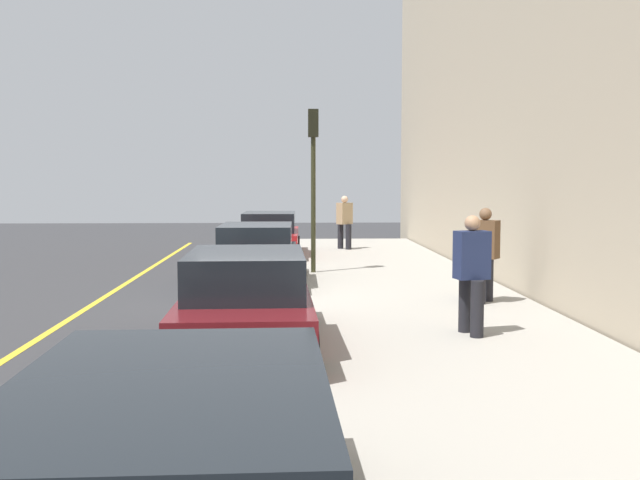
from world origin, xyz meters
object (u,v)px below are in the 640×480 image
Objects in this scene: traffic_light_pole at (313,162)px; parked_car_red at (270,236)px; pedestrian_tan_coat at (345,221)px; rolling_suitcase at (471,286)px; pedestrian_brown_coat at (485,252)px; pedestrian_navy_coat at (472,271)px; parked_car_black at (257,256)px; parked_car_maroon at (247,303)px.

parked_car_red is at bearing 15.39° from traffic_light_pole.
pedestrian_tan_coat is 2.15× the size of rolling_suitcase.
pedestrian_brown_coat is 0.88m from rolling_suitcase.
traffic_light_pole is (7.76, 2.16, 1.85)m from pedestrian_navy_coat.
pedestrian_tan_coat is at bearing 9.20° from rolling_suitcase.
pedestrian_navy_coat is 1.00× the size of pedestrian_tan_coat.
pedestrian_navy_coat is 8.27m from traffic_light_pole.
parked_car_black is 6.89m from pedestrian_navy_coat.
parked_car_maroon is 5.81m from rolling_suitcase.
pedestrian_tan_coat reaches higher than pedestrian_navy_coat.
parked_car_red is at bearing -1.13° from parked_car_black.
pedestrian_navy_coat is at bearing -149.09° from parked_car_black.
parked_car_maroon is at bearing -178.76° from parked_car_black.
traffic_light_pole is (4.85, 3.16, 1.85)m from pedestrian_brown_coat.
rolling_suitcase is (-4.38, -3.03, -2.58)m from traffic_light_pole.
parked_car_maroon is at bearing 170.24° from pedestrian_tan_coat.
parked_car_maroon is 3.46m from pedestrian_navy_coat.
pedestrian_tan_coat is 6.73m from traffic_light_pole.
pedestrian_brown_coat is 6.08m from traffic_light_pole.
pedestrian_navy_coat is (0.56, -3.40, 0.37)m from parked_car_maroon.
parked_car_maroon is at bearing 128.35° from pedestrian_brown_coat.
pedestrian_tan_coat is at bearing 9.47° from pedestrian_brown_coat.
pedestrian_tan_coat is 0.44× the size of traffic_light_pole.
parked_car_maroon is 12.85m from parked_car_red.
rolling_suitcase is (0.47, 0.13, -0.73)m from pedestrian_brown_coat.
traffic_light_pole is (8.32, -1.23, 2.22)m from parked_car_maroon.
parked_car_red is 2.50× the size of pedestrian_tan_coat.
traffic_light_pole is at bearing -8.42° from parked_car_maroon.
pedestrian_brown_coat is at bearing -51.65° from parked_car_maroon.
rolling_suitcase is (-8.91, -4.27, -0.36)m from parked_car_red.
pedestrian_tan_coat is (8.20, -2.66, 0.37)m from parked_car_black.
pedestrian_navy_coat is 0.44× the size of traffic_light_pole.
traffic_light_pole is 5.92m from rolling_suitcase.
parked_car_black is at bearing 30.91° from pedestrian_navy_coat.
parked_car_red is 12.76m from pedestrian_navy_coat.
parked_car_maroon and parked_car_red have the same top height.
rolling_suitcase is at bearing -145.35° from traffic_light_pole.
traffic_light_pole is 4.88× the size of rolling_suitcase.
pedestrian_tan_coat reaches higher than pedestrian_brown_coat.
traffic_light_pole reaches higher than parked_car_black.
parked_car_maroon is 5.61m from pedestrian_brown_coat.
pedestrian_tan_coat is 10.89m from rolling_suitcase.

